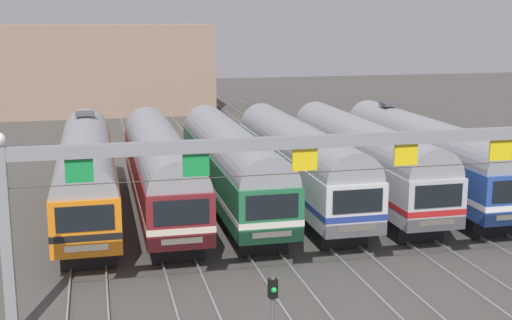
{
  "coord_description": "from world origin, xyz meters",
  "views": [
    {
      "loc": [
        -8.93,
        -36.08,
        10.56
      ],
      "look_at": [
        -0.35,
        0.62,
        2.65
      ],
      "focal_mm": 48.56,
      "sensor_mm": 36.0,
      "label": 1
    }
  ],
  "objects": [
    {
      "name": "track_bed",
      "position": [
        0.0,
        17.0,
        0.07
      ],
      "size": [
        20.58,
        70.0,
        0.15
      ],
      "color": "gray",
      "rests_on": "ground"
    },
    {
      "name": "yard_signal_mast",
      "position": [
        -3.82,
        -16.51,
        1.81
      ],
      "size": [
        0.28,
        0.35,
        2.58
      ],
      "color": "#59595E",
      "rests_on": "ground"
    },
    {
      "name": "ground_plane",
      "position": [
        0.0,
        0.0,
        0.0
      ],
      "size": [
        160.0,
        160.0,
        0.0
      ],
      "primitive_type": "plane",
      "color": "#4C4944"
    },
    {
      "name": "commuter_train_green",
      "position": [
        -1.91,
        -0.01,
        2.69
      ],
      "size": [
        2.88,
        18.06,
        4.77
      ],
      "color": "#236B42",
      "rests_on": "ground"
    },
    {
      "name": "maintenance_building",
      "position": [
        -10.8,
        41.78,
        4.76
      ],
      "size": [
        29.1,
        10.0,
        9.53
      ],
      "primitive_type": "cube",
      "color": "gray",
      "rests_on": "ground"
    },
    {
      "name": "commuter_train_stainless",
      "position": [
        5.72,
        -0.01,
        2.69
      ],
      "size": [
        2.88,
        18.06,
        4.77
      ],
      "color": "#B2B5BA",
      "rests_on": "ground"
    },
    {
      "name": "commuter_train_maroon",
      "position": [
        -5.72,
        -0.01,
        2.69
      ],
      "size": [
        2.88,
        18.06,
        4.77
      ],
      "color": "maroon",
      "rests_on": "ground"
    },
    {
      "name": "commuter_train_orange",
      "position": [
        -9.54,
        -0.0,
        2.69
      ],
      "size": [
        2.88,
        18.06,
        5.05
      ],
      "color": "orange",
      "rests_on": "ground"
    },
    {
      "name": "commuter_train_blue",
      "position": [
        9.54,
        -0.0,
        2.69
      ],
      "size": [
        2.88,
        18.06,
        5.05
      ],
      "color": "#284C9E",
      "rests_on": "ground"
    },
    {
      "name": "catenary_gantry",
      "position": [
        0.0,
        -13.5,
        5.32
      ],
      "size": [
        24.32,
        0.44,
        6.97
      ],
      "color": "gray",
      "rests_on": "ground"
    },
    {
      "name": "commuter_train_silver",
      "position": [
        1.91,
        -0.01,
        2.69
      ],
      "size": [
        2.88,
        18.06,
        4.77
      ],
      "color": "silver",
      "rests_on": "ground"
    }
  ]
}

